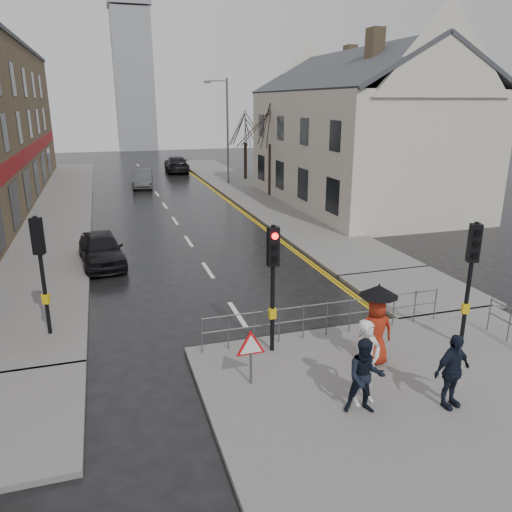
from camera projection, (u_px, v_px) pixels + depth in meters
ground at (267, 359)px, 13.01m from camera, size 120.00×120.00×0.00m
near_pavement at (452, 413)px, 10.64m from camera, size 10.00×9.00×0.14m
left_pavement at (59, 205)px, 32.15m from camera, size 4.00×44.00×0.14m
right_pavement at (245, 190)px, 37.63m from camera, size 4.00×40.00×0.14m
pavement_bridge_right at (415, 290)px, 17.55m from camera, size 4.00×4.20×0.14m
building_right_cream at (358, 129)px, 31.40m from camera, size 9.00×16.40×10.10m
church_tower at (134, 82)px, 67.35m from camera, size 5.00×5.00×18.00m
traffic_signal_near_left at (273, 267)px, 12.52m from camera, size 0.28×0.27×3.40m
traffic_signal_near_right at (472, 263)px, 12.83m from camera, size 0.34×0.33×3.40m
traffic_signal_far_left at (40, 255)px, 13.47m from camera, size 0.34×0.33×3.40m
guard_railing_front at (327, 311)px, 13.85m from camera, size 7.14×0.04×1.00m
warning_sign at (251, 348)px, 11.37m from camera, size 0.80×0.07×1.35m
street_lamp at (225, 125)px, 38.81m from camera, size 1.83×0.25×8.00m
tree_near at (270, 122)px, 33.68m from camera, size 2.40×2.40×6.58m
tree_far at (245, 127)px, 41.33m from camera, size 2.40×2.40×5.64m
pedestrian_a at (366, 363)px, 10.63m from camera, size 0.79×0.61×1.93m
pedestrian_b at (365, 377)px, 10.33m from camera, size 0.97×0.86×1.67m
pedestrian_with_umbrella at (376, 322)px, 12.22m from camera, size 0.96×0.96×2.08m
pedestrian_d at (452, 371)px, 10.54m from camera, size 1.04×0.59×1.68m
car_parked at (101, 249)px, 20.32m from camera, size 2.02×4.15×1.36m
car_mid at (143, 179)px, 38.80m from camera, size 1.92×4.35×1.39m
car_far at (177, 164)px, 47.21m from camera, size 2.42×5.28×1.50m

